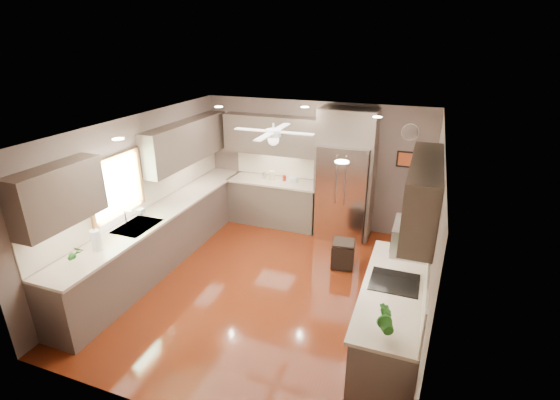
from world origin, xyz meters
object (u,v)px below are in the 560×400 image
Objects in this scene: potted_plant_right at (386,319)px; stool at (343,254)px; canister_c at (272,176)px; paper_towel at (96,240)px; refrigerator at (345,177)px; canister_d at (284,178)px; soap_bottle at (142,211)px; bowl at (293,181)px; microwave at (411,238)px; canister_b at (264,175)px; potted_plant_left at (74,253)px.

stool is at bearing 109.60° from potted_plant_right.
paper_towel is at bearing -108.52° from canister_c.
canister_d is at bearing 176.28° from refrigerator.
soap_bottle is 0.89× the size of bowl.
microwave is 2.23m from stool.
soap_bottle is 0.34× the size of microwave.
paper_towel is at bearing -169.42° from microwave.
canister_b is at bearing 74.21° from paper_towel.
potted_plant_left is 4.19m from bowl.
canister_b is at bearing 178.83° from bowl.
soap_bottle reaches higher than canister_d.
soap_bottle reaches higher than stool.
potted_plant_right reaches higher than canister_b.
canister_b reaches higher than canister_d.
canister_d is at bearing 168.76° from bowl.
soap_bottle reaches higher than canister_b.
potted_plant_right is at bearing -5.21° from paper_towel.
canister_c is at bearing 71.48° from paper_towel.
potted_plant_left is 3.86m from potted_plant_right.
microwave is (4.11, -0.38, 0.45)m from soap_bottle.
paper_towel is (-1.61, -3.49, 0.11)m from bowl.
canister_b is at bearing 178.11° from refrigerator.
potted_plant_left is at bearing -138.13° from stool.
stool is (2.93, 2.63, -0.85)m from potted_plant_left.
canister_c is at bearing 179.90° from bowl.
bowl is 1.06m from refrigerator.
refrigerator reaches higher than canister_c.
soap_bottle is at bearing 95.08° from potted_plant_left.
microwave is at bearing -44.44° from canister_c.
bowl is at bearing 67.25° from potted_plant_left.
paper_towel reaches higher than bowl.
potted_plant_right is at bearing -96.08° from microwave.
potted_plant_right reaches higher than potted_plant_left.
potted_plant_left reaches higher than canister_d.
stool is at bearing -43.08° from bowl.
refrigerator is at bearing 103.18° from stool.
potted_plant_right is at bearing -53.37° from canister_b.
stool is (-1.05, 1.52, -1.24)m from microwave.
potted_plant_right is (2.44, -3.88, 0.11)m from canister_d.
refrigerator reaches higher than canister_b.
microwave is (2.55, -2.79, 0.48)m from canister_d.
potted_plant_left is 4.03m from stool.
bowl is (0.19, -0.04, -0.03)m from canister_d.
canister_b is 2.43m from stool.
soap_bottle is 0.08× the size of refrigerator.
canister_d is 0.38× the size of potted_plant_left.
canister_b is 0.37× the size of potted_plant_right.
refrigerator reaches higher than potted_plant_right.
canister_b is 1.17× the size of canister_d.
canister_c is at bearing 135.56° from microwave.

